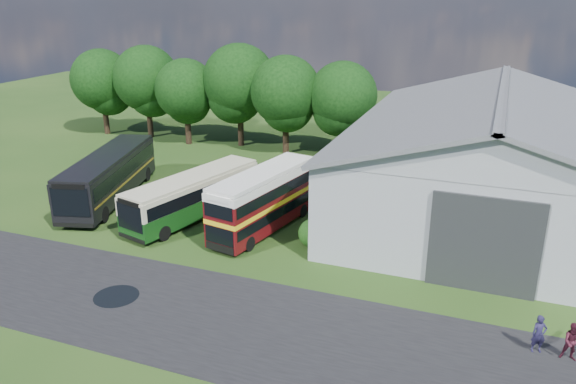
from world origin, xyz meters
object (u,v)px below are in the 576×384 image
at_px(bus_green_single, 194,195).
at_px(bus_dark_single, 109,176).
at_px(storage_shed, 496,150).
at_px(bus_maroon_double, 264,201).
at_px(visitor_b, 573,342).
at_px(visitor_a, 539,334).

height_order(bus_green_single, bus_dark_single, bus_dark_single).
distance_m(storage_shed, bus_green_single, 20.19).
xyz_separation_m(storage_shed, bus_green_single, (-18.03, -8.70, -2.63)).
relative_size(storage_shed, bus_maroon_double, 2.71).
xyz_separation_m(storage_shed, bus_dark_single, (-25.35, -7.82, -2.42)).
bearing_deg(visitor_b, visitor_a, 173.16).
bearing_deg(bus_maroon_double, bus_green_single, -170.97).
height_order(storage_shed, visitor_b, storage_shed).
bearing_deg(storage_shed, bus_dark_single, -162.86).
height_order(visitor_a, visitor_b, visitor_b).
bearing_deg(bus_green_single, visitor_b, -5.26).
height_order(bus_maroon_double, bus_dark_single, bus_maroon_double).
distance_m(bus_maroon_double, bus_dark_single, 12.42).
distance_m(storage_shed, visitor_a, 16.93).
relative_size(bus_maroon_double, visitor_b, 5.49).
xyz_separation_m(bus_dark_single, visitor_b, (29.17, -8.69, -0.91)).
relative_size(bus_maroon_double, visitor_a, 5.51).
bearing_deg(bus_dark_single, visitor_a, -32.70).
relative_size(bus_green_single, bus_dark_single, 0.88).
distance_m(bus_dark_single, visitor_a, 29.22).
relative_size(bus_dark_single, visitor_b, 7.32).
distance_m(storage_shed, visitor_b, 17.27).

